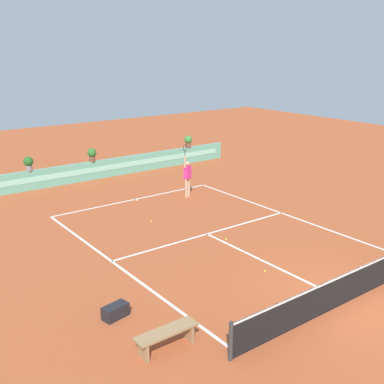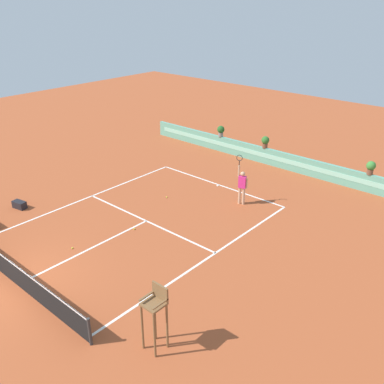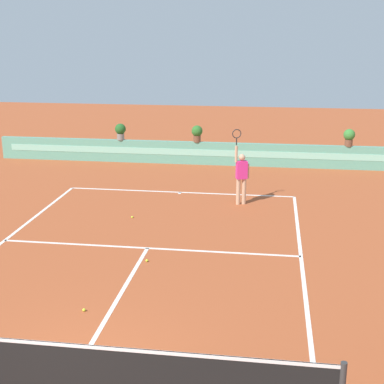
% 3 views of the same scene
% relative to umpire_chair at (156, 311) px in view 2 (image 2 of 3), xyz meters
% --- Properties ---
extents(ground_plane, '(60.00, 60.00, 0.00)m').
position_rel_umpire_chair_xyz_m(ground_plane, '(-5.96, 4.74, -1.34)').
color(ground_plane, '#A84C28').
extents(court_lines, '(8.32, 11.94, 0.01)m').
position_rel_umpire_chair_xyz_m(court_lines, '(-5.96, 5.45, -1.34)').
color(court_lines, white).
rests_on(court_lines, ground).
extents(net, '(8.92, 0.10, 1.00)m').
position_rel_umpire_chair_xyz_m(net, '(-5.96, -1.26, -0.83)').
color(net, '#333333').
rests_on(net, ground).
extents(back_wall_barrier, '(18.00, 0.21, 1.00)m').
position_rel_umpire_chair_xyz_m(back_wall_barrier, '(-5.96, 15.12, -0.84)').
color(back_wall_barrier, '#60A88E').
rests_on(back_wall_barrier, ground).
extents(umpire_chair, '(0.60, 0.60, 2.14)m').
position_rel_umpire_chair_xyz_m(umpire_chair, '(0.00, 0.00, 0.00)').
color(umpire_chair, brown).
rests_on(umpire_chair, ground).
extents(gear_bag, '(0.75, 0.48, 0.36)m').
position_rel_umpire_chair_xyz_m(gear_bag, '(-11.61, 1.94, -1.16)').
color(gear_bag, black).
rests_on(gear_bag, ground).
extents(tennis_player, '(0.59, 0.33, 2.58)m').
position_rel_umpire_chair_xyz_m(tennis_player, '(-3.68, 9.51, -0.29)').
color(tennis_player, tan).
rests_on(tennis_player, ground).
extents(tennis_ball_near_baseline, '(0.07, 0.07, 0.07)m').
position_rel_umpire_chair_xyz_m(tennis_ball_near_baseline, '(-6.98, 7.54, -1.31)').
color(tennis_ball_near_baseline, '#CCE033').
rests_on(tennis_ball_near_baseline, ground).
extents(tennis_ball_mid_court, '(0.07, 0.07, 0.07)m').
position_rel_umpire_chair_xyz_m(tennis_ball_mid_court, '(-6.51, 1.47, -1.31)').
color(tennis_ball_mid_court, '#CCE033').
rests_on(tennis_ball_mid_court, ground).
extents(tennis_ball_by_sideline, '(0.07, 0.07, 0.07)m').
position_rel_umpire_chair_xyz_m(tennis_ball_by_sideline, '(-5.77, 4.23, -1.31)').
color(tennis_ball_by_sideline, '#CCE033').
rests_on(tennis_ball_by_sideline, ground).
extents(potted_plant_centre, '(0.48, 0.48, 0.72)m').
position_rel_umpire_chair_xyz_m(potted_plant_centre, '(-5.94, 15.13, 0.07)').
color(potted_plant_centre, brown).
rests_on(potted_plant_centre, back_wall_barrier).
extents(potted_plant_left, '(0.48, 0.48, 0.72)m').
position_rel_umpire_chair_xyz_m(potted_plant_left, '(-9.37, 15.13, 0.07)').
color(potted_plant_left, gray).
rests_on(potted_plant_left, back_wall_barrier).
extents(potted_plant_far_right, '(0.48, 0.48, 0.72)m').
position_rel_umpire_chair_xyz_m(potted_plant_far_right, '(0.50, 15.13, 0.07)').
color(potted_plant_far_right, brown).
rests_on(potted_plant_far_right, back_wall_barrier).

